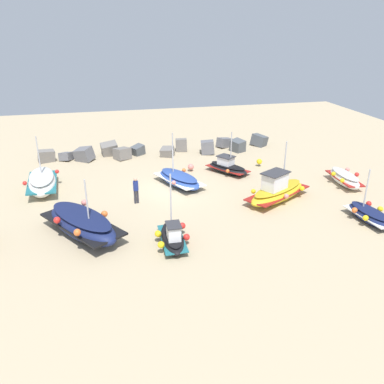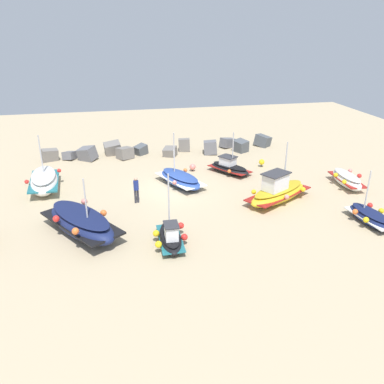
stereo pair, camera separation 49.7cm
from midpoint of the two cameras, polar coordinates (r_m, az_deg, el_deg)
ground_plane at (r=26.54m, az=-3.35°, el=0.30°), size 55.03×55.03×0.00m
fishing_boat_0 at (r=21.45m, az=-16.17°, el=-4.40°), size 4.57×5.57×3.34m
fishing_boat_1 at (r=25.19m, az=11.60°, el=0.14°), size 5.05×3.86×3.75m
fishing_boat_3 at (r=28.05m, az=-21.21°, el=1.34°), size 2.11×4.52×3.64m
fishing_boat_4 at (r=27.14m, az=-2.39°, el=1.85°), size 3.21×4.42×3.58m
fishing_boat_5 at (r=29.04m, az=20.61°, el=1.88°), size 1.78×3.46×0.97m
fishing_boat_6 at (r=19.93m, az=-3.55°, el=-6.48°), size 1.72×3.18×3.71m
fishing_boat_7 at (r=24.16m, az=23.64°, el=-3.05°), size 1.82×3.28×2.92m
fishing_boat_8 at (r=29.57m, az=4.65°, el=3.58°), size 3.04×3.55×3.18m
person_walking at (r=24.45m, az=-8.65°, el=0.47°), size 0.32×0.32×1.67m
breakwater_rocks at (r=33.89m, az=-5.28°, el=6.17°), size 19.92×3.05×1.39m
mooring_buoy_0 at (r=31.22m, az=9.20°, el=4.34°), size 0.43×0.43×0.61m
mooring_buoy_1 at (r=29.79m, az=-0.66°, el=3.63°), size 0.46×0.46×0.58m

